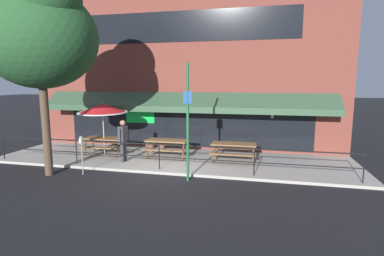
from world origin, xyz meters
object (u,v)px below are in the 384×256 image
(picnic_table_right, at_px, (234,147))
(patio_umbrella_left, at_px, (103,108))
(picnic_table_left, at_px, (105,141))
(street_tree_curbside, at_px, (40,31))
(pedestrian_walking, at_px, (123,139))
(parking_meter_near, at_px, (81,144))
(picnic_table_centre, at_px, (167,143))
(street_sign_pole, at_px, (188,122))

(picnic_table_right, height_order, patio_umbrella_left, patio_umbrella_left)
(picnic_table_left, xyz_separation_m, street_tree_curbside, (-0.54, -2.96, 4.30))
(patio_umbrella_left, height_order, street_tree_curbside, street_tree_curbside)
(picnic_table_left, relative_size, pedestrian_walking, 1.05)
(pedestrian_walking, relative_size, parking_meter_near, 1.20)
(picnic_table_right, distance_m, pedestrian_walking, 4.50)
(picnic_table_centre, bearing_deg, picnic_table_left, -177.42)
(picnic_table_right, bearing_deg, parking_meter_near, -153.15)
(parking_meter_near, height_order, street_sign_pole, street_sign_pole)
(parking_meter_near, distance_m, street_tree_curbside, 4.01)
(picnic_table_right, xyz_separation_m, pedestrian_walking, (-4.38, -0.97, 0.35))
(street_sign_pole, bearing_deg, street_tree_curbside, -173.94)
(picnic_table_centre, bearing_deg, street_tree_curbside, -137.74)
(picnic_table_left, xyz_separation_m, picnic_table_right, (5.74, 0.02, 0.00))
(picnic_table_right, height_order, street_tree_curbside, street_tree_curbside)
(picnic_table_right, xyz_separation_m, parking_meter_near, (-5.20, -2.63, 0.44))
(picnic_table_centre, distance_m, picnic_table_right, 2.87)
(picnic_table_centre, relative_size, street_tree_curbside, 0.25)
(picnic_table_right, height_order, pedestrian_walking, pedestrian_walking)
(picnic_table_right, bearing_deg, picnic_table_left, -179.80)
(picnic_table_left, distance_m, street_tree_curbside, 5.25)
(parking_meter_near, bearing_deg, picnic_table_centre, 49.62)
(picnic_table_right, relative_size, pedestrian_walking, 1.05)
(street_sign_pole, bearing_deg, picnic_table_right, 61.61)
(parking_meter_near, xyz_separation_m, street_sign_pole, (3.87, 0.17, 0.87))
(picnic_table_left, xyz_separation_m, picnic_table_centre, (2.87, 0.13, 0.00))
(picnic_table_centre, height_order, street_sign_pole, street_sign_pole)
(street_sign_pole, distance_m, street_tree_curbside, 5.80)
(picnic_table_left, height_order, street_sign_pole, street_sign_pole)
(pedestrian_walking, bearing_deg, parking_meter_near, -116.19)
(picnic_table_left, bearing_deg, street_sign_pole, -28.97)
(patio_umbrella_left, height_order, parking_meter_near, patio_umbrella_left)
(patio_umbrella_left, distance_m, street_tree_curbside, 4.07)
(picnic_table_left, xyz_separation_m, parking_meter_near, (0.54, -2.61, 0.44))
(pedestrian_walking, height_order, street_tree_curbside, street_tree_curbside)
(picnic_table_left, distance_m, picnic_table_right, 5.74)
(picnic_table_right, bearing_deg, street_sign_pole, -118.39)
(patio_umbrella_left, relative_size, street_sign_pole, 0.60)
(parking_meter_near, bearing_deg, street_tree_curbside, -161.86)
(street_tree_curbside, bearing_deg, parking_meter_near, 18.14)
(patio_umbrella_left, distance_m, parking_meter_near, 2.79)
(picnic_table_right, xyz_separation_m, street_sign_pole, (-1.33, -2.46, 1.32))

